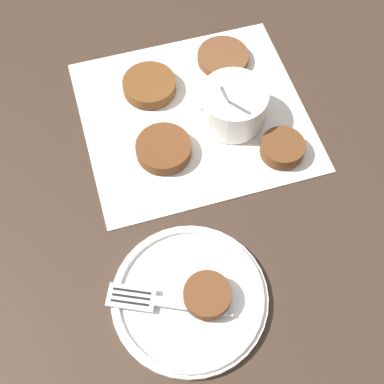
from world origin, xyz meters
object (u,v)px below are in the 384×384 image
object	(u,v)px
sauce_bowl	(233,107)
fritter_on_plate	(207,295)
serving_plate	(190,298)
fork	(156,301)

from	to	relation	value
sauce_bowl	fritter_on_plate	world-z (taller)	sauce_bowl
sauce_bowl	serving_plate	xyz separation A→B (m)	(0.16, 0.23, -0.02)
sauce_bowl	fork	bearing A→B (deg)	48.78
sauce_bowl	fritter_on_plate	distance (m)	0.28
sauce_bowl	fork	distance (m)	0.30
fork	serving_plate	bearing A→B (deg)	168.79
sauce_bowl	serving_plate	bearing A→B (deg)	56.03
sauce_bowl	fritter_on_plate	size ratio (longest dim) A/B	1.94
sauce_bowl	serving_plate	size ratio (longest dim) A/B	0.58
serving_plate	fork	bearing A→B (deg)	-11.21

